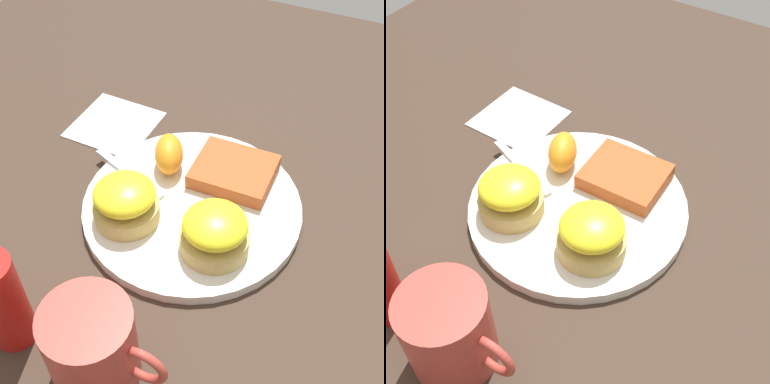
{
  "view_description": "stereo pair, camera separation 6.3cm",
  "coord_description": "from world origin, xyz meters",
  "views": [
    {
      "loc": [
        0.18,
        -0.39,
        0.49
      ],
      "look_at": [
        0.0,
        0.0,
        0.03
      ],
      "focal_mm": 50.0,
      "sensor_mm": 36.0,
      "label": 1
    },
    {
      "loc": [
        0.23,
        -0.36,
        0.49
      ],
      "look_at": [
        0.0,
        0.0,
        0.03
      ],
      "focal_mm": 50.0,
      "sensor_mm": 36.0,
      "label": 2
    }
  ],
  "objects": [
    {
      "name": "ground_plane",
      "position": [
        0.0,
        0.0,
        0.0
      ],
      "size": [
        1.1,
        1.1,
        0.0
      ],
      "primitive_type": "plane",
      "color": "#38281E"
    },
    {
      "name": "sandwich_benedict_left",
      "position": [
        -0.06,
        -0.05,
        0.04
      ],
      "size": [
        0.08,
        0.08,
        0.05
      ],
      "color": "tan",
      "rests_on": "plate"
    },
    {
      "name": "hashbrown_patty",
      "position": [
        0.03,
        0.06,
        0.02
      ],
      "size": [
        0.1,
        0.08,
        0.02
      ],
      "primitive_type": "cube",
      "rotation": [
        0.0,
        0.0,
        0.02
      ],
      "color": "#A74D25",
      "rests_on": "plate"
    },
    {
      "name": "condiment_bottle",
      "position": [
        -0.1,
        -0.22,
        0.06
      ],
      "size": [
        0.04,
        0.04,
        0.12
      ],
      "primitive_type": "cylinder",
      "color": "#B21914",
      "rests_on": "ground_plane"
    },
    {
      "name": "sandwich_benedict_right",
      "position": [
        0.05,
        -0.05,
        0.04
      ],
      "size": [
        0.08,
        0.08,
        0.05
      ],
      "color": "tan",
      "rests_on": "plate"
    },
    {
      "name": "napkin",
      "position": [
        -0.17,
        0.1,
        0.0
      ],
      "size": [
        0.11,
        0.11,
        0.0
      ],
      "primitive_type": "cube",
      "rotation": [
        0.0,
        0.0,
        -0.04
      ],
      "color": "white",
      "rests_on": "ground_plane"
    },
    {
      "name": "plate",
      "position": [
        0.0,
        0.0,
        0.01
      ],
      "size": [
        0.26,
        0.26,
        0.01
      ],
      "primitive_type": "cylinder",
      "color": "silver",
      "rests_on": "ground_plane"
    },
    {
      "name": "orange_wedge",
      "position": [
        -0.05,
        0.05,
        0.04
      ],
      "size": [
        0.06,
        0.07,
        0.04
      ],
      "primitive_type": "ellipsoid",
      "rotation": [
        0.0,
        0.0,
        5.14
      ],
      "color": "orange",
      "rests_on": "plate"
    },
    {
      "name": "cup",
      "position": [
        0.0,
        -0.22,
        0.05
      ],
      "size": [
        0.11,
        0.08,
        0.1
      ],
      "color": "#B23D33",
      "rests_on": "ground_plane"
    },
    {
      "name": "fork",
      "position": [
        -0.03,
        -0.01,
        0.02
      ],
      "size": [
        0.22,
        0.1,
        0.0
      ],
      "color": "silver",
      "rests_on": "plate"
    }
  ]
}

